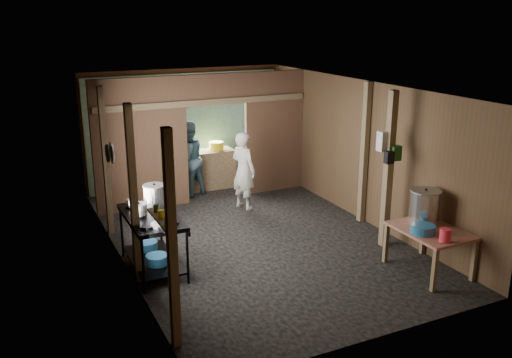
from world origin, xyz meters
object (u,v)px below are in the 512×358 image
yellow_tub (216,146)px  gas_range (153,242)px  pink_bucket (445,235)px  cook (244,171)px  stove_pot_large (155,196)px  stock_pot (424,207)px  prep_table (429,250)px

yellow_tub → gas_range: bearing=-124.7°
pink_bucket → cook: 4.37m
stove_pot_large → yellow_tub: size_ratio=1.09×
stove_pot_large → stock_pot: size_ratio=0.65×
pink_bucket → stove_pot_large: bearing=141.9°
stock_pot → stove_pot_large: bearing=151.4°
stove_pot_large → stock_pot: stove_pot_large is taller
prep_table → stock_pot: (0.09, 0.26, 0.59)m
prep_table → cook: 4.03m
gas_range → pink_bucket: (3.57, -2.27, 0.33)m
gas_range → cook: cook is taller
prep_table → yellow_tub: (-1.30, 5.32, 0.60)m
yellow_tub → prep_table: bearing=-76.3°
cook → yellow_tub: bearing=-23.4°
gas_range → cook: bearing=39.1°
stock_pot → gas_range: bearing=157.4°
prep_table → stove_pot_large: 4.25m
prep_table → stove_pot_large: size_ratio=3.23×
stock_pot → pink_bucket: bearing=-108.4°
cook → pink_bucket: bearing=174.0°
stock_pot → pink_bucket: 0.74m
stock_pot → prep_table: bearing=-109.1°
gas_range → prep_table: 4.14m
stock_pot → yellow_tub: 5.25m
yellow_tub → stove_pot_large: bearing=-126.0°
gas_range → cook: 3.07m
yellow_tub → stock_pot: bearing=-74.6°
pink_bucket → cook: bearing=106.0°
gas_range → pink_bucket: gas_range is taller
stove_pot_large → cook: cook is taller
pink_bucket → stock_pot: bearing=71.6°
prep_table → cook: bearing=109.6°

